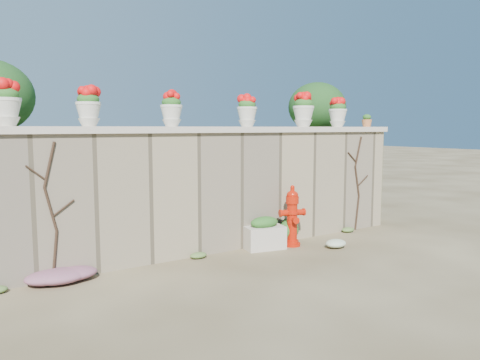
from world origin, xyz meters
TOP-DOWN VIEW (x-y plane):
  - ground at (0.00, 0.00)m, footprint 80.00×80.00m
  - stone_wall at (0.00, 1.80)m, footprint 8.00×0.40m
  - wall_cap at (0.00, 1.80)m, footprint 8.10×0.52m
  - raised_fill at (0.00, 5.00)m, footprint 9.00×6.00m
  - back_shrub_right at (3.40, 3.00)m, footprint 1.30×1.30m
  - vine_left at (-2.67, 1.58)m, footprint 0.60×0.04m
  - vine_right at (3.23, 1.58)m, footprint 0.60×0.04m
  - fire_hydrant at (1.27, 1.30)m, footprint 0.47×0.33m
  - planter_box at (0.74, 1.40)m, footprint 0.74×0.52m
  - green_shrub at (1.41, 1.48)m, footprint 0.63×0.56m
  - magenta_clump at (-2.58, 1.43)m, footprint 0.89×0.59m
  - white_flowers at (1.76, 0.80)m, footprint 0.50×0.40m
  - urn_pot_0 at (-3.12, 1.80)m, footprint 0.38×0.38m
  - urn_pot_1 at (-2.07, 1.80)m, footprint 0.35×0.35m
  - urn_pot_2 at (-0.79, 1.80)m, footprint 0.35×0.35m
  - urn_pot_3 at (0.65, 1.80)m, footprint 0.35×0.35m
  - urn_pot_4 at (1.94, 1.80)m, footprint 0.40×0.40m
  - urn_pot_5 at (2.84, 1.80)m, footprint 0.36×0.36m
  - terracotta_pot at (3.70, 1.80)m, footprint 0.21×0.21m

SIDE VIEW (x-z plane):
  - ground at x=0.00m, z-range 0.00..0.00m
  - white_flowers at x=1.76m, z-range 0.00..0.18m
  - magenta_clump at x=-2.58m, z-range 0.00..0.24m
  - planter_box at x=0.74m, z-range -0.02..0.54m
  - green_shrub at x=1.41m, z-range 0.00..0.59m
  - fire_hydrant at x=1.27m, z-range 0.00..1.08m
  - vine_left at x=-2.67m, z-range 0.04..1.94m
  - vine_right at x=3.23m, z-range 0.04..1.94m
  - stone_wall at x=0.00m, z-range 0.00..2.00m
  - raised_fill at x=0.00m, z-range 0.00..2.00m
  - wall_cap at x=0.00m, z-range 2.00..2.10m
  - terracotta_pot at x=3.70m, z-range 2.09..2.34m
  - urn_pot_2 at x=-0.79m, z-range 2.10..2.64m
  - urn_pot_3 at x=0.65m, z-range 2.10..2.65m
  - urn_pot_1 at x=-2.07m, z-range 2.10..2.65m
  - urn_pot_5 at x=2.84m, z-range 2.10..2.66m
  - urn_pot_0 at x=-3.12m, z-range 2.10..2.68m
  - urn_pot_4 at x=1.94m, z-range 2.10..2.72m
  - back_shrub_right at x=3.40m, z-range 2.00..3.10m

